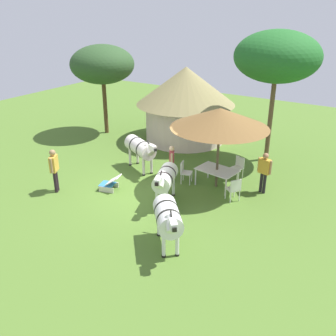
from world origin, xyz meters
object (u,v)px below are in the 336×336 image
object	(u,v)px
striped_lounge_chair	(110,184)
acacia_tree_behind_hut	(277,57)
patio_chair_near_lawn	(238,166)
guest_behind_table	(264,169)
patio_chair_near_hut	(234,188)
guest_beside_umbrella	(172,160)
standing_watcher	(54,167)
patio_dining_table	(217,171)
zebra_nearest_camera	(168,217)
zebra_by_umbrella	(165,179)
thatched_hut	(186,101)
zebra_toward_hut	(141,148)
acacia_tree_far_lawn	(102,64)
shade_umbrella	(220,118)
patio_chair_west_end	(185,171)

from	to	relation	value
striped_lounge_chair	acacia_tree_behind_hut	size ratio (longest dim) A/B	0.16
patio_chair_near_lawn	guest_behind_table	bearing A→B (deg)	167.30
acacia_tree_behind_hut	guest_behind_table	bearing A→B (deg)	-73.62
patio_chair_near_hut	guest_beside_umbrella	xyz separation A→B (m)	(-2.82, 0.20, 0.41)
patio_chair_near_lawn	standing_watcher	world-z (taller)	standing_watcher
patio_dining_table	zebra_nearest_camera	world-z (taller)	zebra_nearest_camera
patio_chair_near_lawn	zebra_nearest_camera	size ratio (longest dim) A/B	0.51
zebra_by_umbrella	acacia_tree_behind_hut	xyz separation A→B (m)	(1.77, 6.04, 3.72)
patio_chair_near_hut	thatched_hut	bearing A→B (deg)	80.19
zebra_toward_hut	acacia_tree_behind_hut	world-z (taller)	acacia_tree_behind_hut
striped_lounge_chair	acacia_tree_behind_hut	bearing A→B (deg)	-49.57
guest_beside_umbrella	striped_lounge_chair	distance (m)	2.63
standing_watcher	acacia_tree_far_lawn	bearing A→B (deg)	176.05
guest_behind_table	acacia_tree_far_lawn	world-z (taller)	acacia_tree_far_lawn
zebra_by_umbrella	shade_umbrella	bearing A→B (deg)	-133.95
patio_dining_table	guest_behind_table	world-z (taller)	guest_behind_table
standing_watcher	acacia_tree_far_lawn	distance (m)	7.85
shade_umbrella	guest_behind_table	bearing A→B (deg)	15.12
thatched_hut	zebra_nearest_camera	size ratio (longest dim) A/B	2.87
acacia_tree_behind_hut	acacia_tree_far_lawn	distance (m)	9.09
standing_watcher	striped_lounge_chair	size ratio (longest dim) A/B	1.88
patio_chair_near_lawn	zebra_toward_hut	xyz separation A→B (m)	(-3.91, -1.51, 0.50)
patio_chair_near_lawn	patio_chair_west_end	xyz separation A→B (m)	(-1.65, -1.63, 0.00)
guest_behind_table	standing_watcher	distance (m)	7.99
patio_chair_near_hut	patio_chair_near_lawn	distance (m)	2.12
zebra_by_umbrella	patio_chair_near_hut	bearing A→B (deg)	-164.39
shade_umbrella	zebra_nearest_camera	bearing A→B (deg)	-83.23
guest_behind_table	patio_chair_west_end	bearing A→B (deg)	-151.55
guest_behind_table	zebra_toward_hut	bearing A→B (deg)	-159.52
patio_dining_table	zebra_by_umbrella	bearing A→B (deg)	-115.02
guest_behind_table	acacia_tree_far_lawn	bearing A→B (deg)	178.70
guest_beside_umbrella	zebra_by_umbrella	xyz separation A→B (m)	(0.72, -1.64, 0.03)
patio_chair_west_end	guest_beside_umbrella	xyz separation A→B (m)	(-0.50, -0.18, 0.41)
striped_lounge_chair	zebra_toward_hut	xyz separation A→B (m)	(-0.11, 2.23, 0.77)
patio_dining_table	acacia_tree_behind_hut	bearing A→B (deg)	79.02
patio_chair_west_end	striped_lounge_chair	distance (m)	3.03
patio_chair_near_hut	zebra_toward_hut	bearing A→B (deg)	119.24
patio_dining_table	guest_beside_umbrella	xyz separation A→B (m)	(-1.75, -0.56, 0.26)
standing_watcher	acacia_tree_behind_hut	xyz separation A→B (m)	(5.82, 7.54, 3.63)
patio_chair_near_hut	standing_watcher	xyz separation A→B (m)	(-6.14, -2.94, 0.52)
thatched_hut	patio_dining_table	size ratio (longest dim) A/B	3.04
thatched_hut	acacia_tree_behind_hut	world-z (taller)	acacia_tree_behind_hut
shade_umbrella	zebra_by_umbrella	distance (m)	3.07
shade_umbrella	acacia_tree_far_lawn	world-z (taller)	acacia_tree_far_lawn
patio_chair_near_lawn	striped_lounge_chair	distance (m)	5.34
shade_umbrella	zebra_nearest_camera	world-z (taller)	shade_umbrella
patio_chair_near_hut	acacia_tree_far_lawn	size ratio (longest dim) A/B	0.19
patio_dining_table	patio_chair_west_end	size ratio (longest dim) A/B	1.87
shade_umbrella	guest_behind_table	distance (m)	2.58
acacia_tree_behind_hut	thatched_hut	bearing A→B (deg)	175.17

